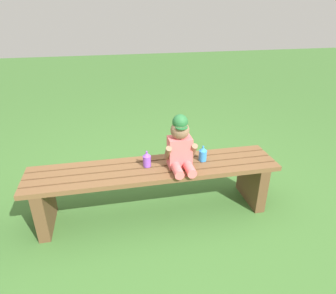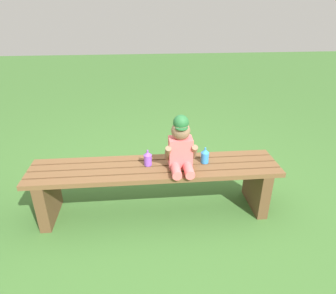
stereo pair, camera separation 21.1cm
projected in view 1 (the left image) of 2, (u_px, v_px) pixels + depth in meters
ground_plane at (155, 211)px, 2.40m from camera, size 16.00×16.00×0.00m
park_bench at (155, 181)px, 2.27m from camera, size 1.87×0.38×0.41m
child_figure at (180, 145)px, 2.14m from camera, size 0.23×0.27×0.40m
sippy_cup_left at (147, 159)px, 2.20m from camera, size 0.06×0.06×0.12m
sippy_cup_right at (203, 154)px, 2.28m from camera, size 0.06×0.06×0.12m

